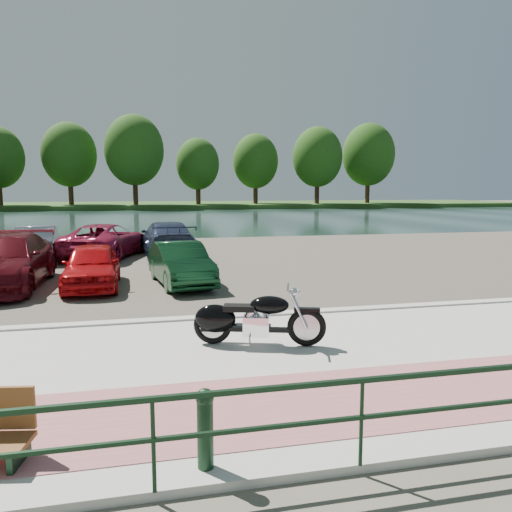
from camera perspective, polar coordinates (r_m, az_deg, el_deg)
The scene contains 17 objects.
ground at distance 8.98m, azimuth 0.99°, elevation -10.62°, with size 200.00×200.00×0.00m, color #595447.
promenade at distance 8.05m, azimuth 2.72°, elevation -12.45°, with size 60.00×6.00×0.10m, color #B8B4AD.
pink_path at distance 6.70m, azimuth 6.28°, elevation -16.26°, with size 60.00×2.00×0.01m, color #8F5057.
kerb at distance 10.84m, azimuth -1.54°, elevation -7.02°, with size 60.00×0.30×0.14m, color #B8B4AD.
parking_lot at distance 19.59m, azimuth -6.66°, elevation -0.59°, with size 60.00×18.00×0.04m, color #423C35.
river at distance 48.41m, azimuth -10.34°, elevation 4.22°, with size 120.00×40.00×0.00m, color #1A2F2B.
far_bank at distance 80.35m, azimuth -11.34°, elevation 5.73°, with size 120.00×24.00×0.60m, color #214217.
railing at distance 5.16m, azimuth 12.02°, elevation -15.72°, with size 24.04×0.05×0.90m.
bollards at distance 5.13m, azimuth -7.78°, elevation -18.76°, with size 10.68×0.18×0.81m.
far_trees at distance 74.50m, azimuth -7.95°, elevation 11.20°, with size 70.25×10.68×12.52m.
motorcycle at distance 8.79m, azimuth -1.06°, elevation -7.21°, with size 2.27×1.01×1.05m.
car_3 at distance 15.70m, azimuth -26.75°, elevation -0.56°, with size 2.11×5.20×1.51m, color #510B13.
car_4 at distance 14.79m, azimuth -18.23°, elevation -1.08°, with size 1.48×3.67×1.25m, color red.
car_5 at distance 14.67m, azimuth -8.61°, elevation -0.88°, with size 1.31×3.75×1.24m, color #0E361B.
car_9 at distance 21.38m, azimuth -23.67°, elevation 1.39°, with size 1.43×4.11×1.35m, color slate.
car_10 at distance 21.25m, azimuth -16.91°, elevation 1.71°, with size 2.29×4.98×1.38m, color maroon.
car_11 at distance 21.34m, azimuth -10.16°, elevation 2.00°, with size 2.00×4.92×1.43m, color #28324F.
Camera 1 is at (-2.03, -8.28, 2.82)m, focal length 35.00 mm.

